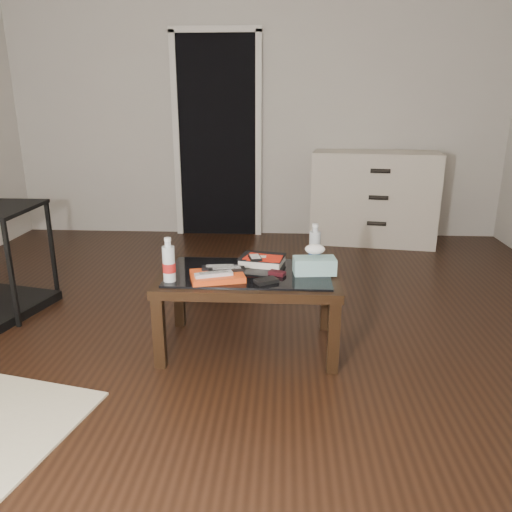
{
  "coord_description": "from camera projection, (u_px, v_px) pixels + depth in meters",
  "views": [
    {
      "loc": [
        0.29,
        -2.71,
        1.39
      ],
      "look_at": [
        0.14,
        -0.07,
        0.55
      ],
      "focal_mm": 35.0,
      "sensor_mm": 36.0,
      "label": 1
    }
  ],
  "objects": [
    {
      "name": "remote_black_back",
      "position": [
        220.0,
        267.0,
        2.74
      ],
      "size": [
        0.2,
        0.08,
        0.02
      ],
      "primitive_type": "cube",
      "rotation": [
        0.0,
        0.0,
        0.13
      ],
      "color": "black",
      "rests_on": "magazines"
    },
    {
      "name": "dvd_mailers",
      "position": [
        262.0,
        257.0,
        2.89
      ],
      "size": [
        0.22,
        0.18,
        0.01
      ],
      "primitive_type": "cube",
      "rotation": [
        0.0,
        0.0,
        -0.3
      ],
      "color": "red",
      "rests_on": "textbook"
    },
    {
      "name": "water_bottle_left",
      "position": [
        169.0,
        259.0,
        2.62
      ],
      "size": [
        0.08,
        0.08,
        0.24
      ],
      "primitive_type": "cylinder",
      "rotation": [
        0.0,
        0.0,
        0.16
      ],
      "color": "silver",
      "rests_on": "coffee_table"
    },
    {
      "name": "ground",
      "position": [
        234.0,
        339.0,
        3.01
      ],
      "size": [
        5.0,
        5.0,
        0.0
      ],
      "primitive_type": "plane",
      "color": "black",
      "rests_on": "ground"
    },
    {
      "name": "remote_black_front",
      "position": [
        227.0,
        269.0,
        2.71
      ],
      "size": [
        0.21,
        0.09,
        0.02
      ],
      "primitive_type": "cube",
      "rotation": [
        0.0,
        0.0,
        0.22
      ],
      "color": "black",
      "rests_on": "magazines"
    },
    {
      "name": "doorway",
      "position": [
        218.0,
        136.0,
        5.07
      ],
      "size": [
        0.9,
        0.08,
        2.07
      ],
      "color": "black",
      "rests_on": "ground"
    },
    {
      "name": "flip_phone",
      "position": [
        277.0,
        273.0,
        2.74
      ],
      "size": [
        0.1,
        0.08,
        0.02
      ],
      "primitive_type": "cube",
      "rotation": [
        0.0,
        0.0,
        -0.42
      ],
      "color": "black",
      "rests_on": "coffee_table"
    },
    {
      "name": "coffee_table",
      "position": [
        249.0,
        283.0,
        2.81
      ],
      "size": [
        1.0,
        0.6,
        0.46
      ],
      "color": "black",
      "rests_on": "ground"
    },
    {
      "name": "textbook",
      "position": [
        262.0,
        260.0,
        2.92
      ],
      "size": [
        0.28,
        0.24,
        0.05
      ],
      "primitive_type": "cube",
      "rotation": [
        0.0,
        0.0,
        -0.19
      ],
      "color": "black",
      "rests_on": "coffee_table"
    },
    {
      "name": "room_shell",
      "position": [
        229.0,
        51.0,
        2.53
      ],
      "size": [
        5.0,
        5.0,
        5.0
      ],
      "color": "beige",
      "rests_on": "ground"
    },
    {
      "name": "ipod",
      "position": [
        255.0,
        257.0,
        2.84
      ],
      "size": [
        0.09,
        0.12,
        0.02
      ],
      "primitive_type": "cube",
      "rotation": [
        0.0,
        0.0,
        0.24
      ],
      "color": "black",
      "rests_on": "dvd_mailers"
    },
    {
      "name": "water_bottle_right",
      "position": [
        315.0,
        244.0,
        2.9
      ],
      "size": [
        0.08,
        0.08,
        0.24
      ],
      "primitive_type": "cylinder",
      "rotation": [
        0.0,
        0.0,
        0.22
      ],
      "color": "#B4BBC0",
      "rests_on": "coffee_table"
    },
    {
      "name": "wallet",
      "position": [
        266.0,
        281.0,
        2.62
      ],
      "size": [
        0.14,
        0.12,
        0.02
      ],
      "primitive_type": "cube",
      "rotation": [
        0.0,
        0.0,
        0.54
      ],
      "color": "black",
      "rests_on": "coffee_table"
    },
    {
      "name": "magazines",
      "position": [
        217.0,
        276.0,
        2.68
      ],
      "size": [
        0.33,
        0.28,
        0.03
      ],
      "primitive_type": "cube",
      "rotation": [
        0.0,
        0.0,
        0.27
      ],
      "color": "#DD4314",
      "rests_on": "coffee_table"
    },
    {
      "name": "remote_silver",
      "position": [
        214.0,
        274.0,
        2.63
      ],
      "size": [
        0.21,
        0.12,
        0.02
      ],
      "primitive_type": "cube",
      "rotation": [
        0.0,
        0.0,
        0.35
      ],
      "color": "#BCBCC1",
      "rests_on": "magazines"
    },
    {
      "name": "tissue_box",
      "position": [
        314.0,
        266.0,
        2.75
      ],
      "size": [
        0.24,
        0.14,
        0.09
      ],
      "primitive_type": "cube",
      "rotation": [
        0.0,
        0.0,
        0.11
      ],
      "color": "teal",
      "rests_on": "coffee_table"
    },
    {
      "name": "dresser",
      "position": [
        373.0,
        198.0,
        4.94
      ],
      "size": [
        1.26,
        0.66,
        0.9
      ],
      "rotation": [
        0.0,
        0.0,
        -0.14
      ],
      "color": "beige",
      "rests_on": "ground"
    }
  ]
}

